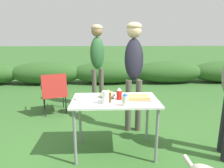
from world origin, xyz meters
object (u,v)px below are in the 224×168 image
object	(u,v)px
camp_chair_green_behind_table	(54,91)
plate_stack	(83,98)
folding_table	(115,105)
standing_person_in_dark_puffer	(97,55)
mixing_bowl	(108,94)
paper_cup_stack	(105,98)
standing_person_in_olive_jacket	(134,60)
beer_bottle	(108,96)
ketchup_bottle	(119,94)
food_tray	(137,98)
mayo_bottle	(125,100)

from	to	relation	value
camp_chair_green_behind_table	plate_stack	bearing A→B (deg)	-81.27
folding_table	standing_person_in_dark_puffer	distance (m)	1.91
standing_person_in_dark_puffer	camp_chair_green_behind_table	bearing A→B (deg)	-178.60
mixing_bowl	paper_cup_stack	size ratio (longest dim) A/B	1.39
paper_cup_stack	standing_person_in_olive_jacket	world-z (taller)	standing_person_in_olive_jacket
beer_bottle	ketchup_bottle	distance (m)	0.17
food_tray	mixing_bowl	xyz separation A→B (m)	(-0.37, 0.14, 0.01)
standing_person_in_olive_jacket	beer_bottle	bearing A→B (deg)	-112.07
plate_stack	mixing_bowl	bearing A→B (deg)	12.44
beer_bottle	standing_person_in_olive_jacket	world-z (taller)	standing_person_in_olive_jacket
folding_table	paper_cup_stack	world-z (taller)	paper_cup_stack
food_tray	beer_bottle	xyz separation A→B (m)	(-0.37, -0.06, 0.05)
mayo_bottle	beer_bottle	bearing A→B (deg)	141.93
folding_table	ketchup_bottle	bearing A→B (deg)	4.51
plate_stack	camp_chair_green_behind_table	distance (m)	1.57
mixing_bowl	standing_person_in_olive_jacket	size ratio (longest dim) A/B	0.12
folding_table	ketchup_bottle	world-z (taller)	ketchup_bottle
plate_stack	standing_person_in_olive_jacket	size ratio (longest dim) A/B	0.12
mayo_bottle	plate_stack	bearing A→B (deg)	151.89
standing_person_in_olive_jacket	camp_chair_green_behind_table	bearing A→B (deg)	161.00
folding_table	beer_bottle	world-z (taller)	beer_bottle
folding_table	mayo_bottle	world-z (taller)	mayo_bottle
standing_person_in_dark_puffer	camp_chair_green_behind_table	size ratio (longest dim) A/B	2.13
beer_bottle	mayo_bottle	size ratio (longest dim) A/B	1.04
beer_bottle	camp_chair_green_behind_table	bearing A→B (deg)	124.54
standing_person_in_olive_jacket	paper_cup_stack	bearing A→B (deg)	-112.12
folding_table	beer_bottle	distance (m)	0.20
food_tray	standing_person_in_dark_puffer	xyz separation A→B (m)	(-0.55, 1.86, 0.38)
folding_table	ketchup_bottle	xyz separation A→B (m)	(0.05, 0.00, 0.15)
food_tray	mayo_bottle	size ratio (longest dim) A/B	2.16
beer_bottle	ketchup_bottle	size ratio (longest dim) A/B	1.05
food_tray	camp_chair_green_behind_table	world-z (taller)	camp_chair_green_behind_table
food_tray	standing_person_in_dark_puffer	size ratio (longest dim) A/B	0.19
folding_table	mayo_bottle	xyz separation A→B (m)	(0.10, -0.24, 0.15)
food_tray	plate_stack	size ratio (longest dim) A/B	1.60
folding_table	standing_person_in_dark_puffer	world-z (taller)	standing_person_in_dark_puffer
plate_stack	ketchup_bottle	size ratio (longest dim) A/B	1.36
plate_stack	beer_bottle	distance (m)	0.36
beer_bottle	standing_person_in_dark_puffer	world-z (taller)	standing_person_in_dark_puffer
plate_stack	standing_person_in_dark_puffer	world-z (taller)	standing_person_in_dark_puffer
food_tray	plate_stack	world-z (taller)	food_tray
folding_table	mixing_bowl	bearing A→B (deg)	130.59
food_tray	beer_bottle	size ratio (longest dim) A/B	2.07
food_tray	standing_person_in_olive_jacket	world-z (taller)	standing_person_in_olive_jacket
beer_bottle	folding_table	bearing A→B (deg)	46.97
mayo_bottle	ketchup_bottle	bearing A→B (deg)	101.05
mixing_bowl	camp_chair_green_behind_table	xyz separation A→B (m)	(-1.03, 1.31, -0.31)
beer_bottle	plate_stack	bearing A→B (deg)	158.68
food_tray	paper_cup_stack	world-z (taller)	paper_cup_stack
mayo_bottle	mixing_bowl	bearing A→B (deg)	118.95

